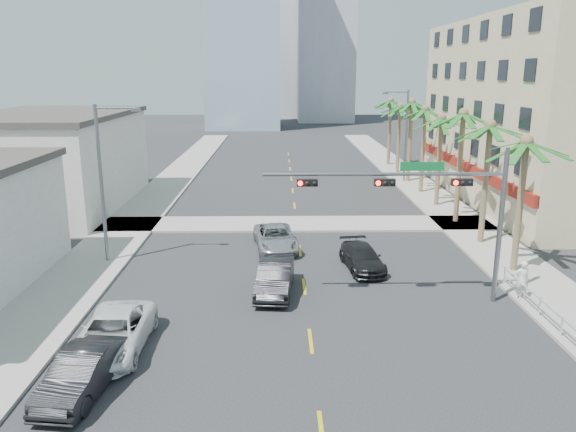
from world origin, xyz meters
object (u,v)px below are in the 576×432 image
object	(u,v)px
car_lane_center	(276,238)
car_lane_right	(362,258)
car_parked_mid	(81,373)
car_parked_far	(113,333)
traffic_signal_mast	(433,199)
car_lane_left	(275,278)
pedestrian	(522,280)

from	to	relation	value
car_lane_center	car_lane_right	distance (m)	6.11
car_parked_mid	car_parked_far	xyz separation A→B (m)	(0.22, 3.00, 0.01)
traffic_signal_mast	car_lane_center	size ratio (longest dim) A/B	2.14
car_lane_left	car_lane_center	xyz separation A→B (m)	(0.00, 7.20, -0.06)
car_parked_mid	car_lane_center	xyz separation A→B (m)	(6.52, 16.06, -0.02)
car_lane_left	pedestrian	world-z (taller)	pedestrian
car_parked_far	pedestrian	xyz separation A→B (m)	(18.10, 4.70, 0.32)
car_lane_right	car_parked_far	bearing A→B (deg)	-147.36
car_parked_mid	car_parked_far	bearing A→B (deg)	93.10
car_lane_center	car_lane_right	xyz separation A→B (m)	(4.84, -3.74, -0.06)
traffic_signal_mast	car_parked_far	distance (m)	14.99
car_parked_mid	car_lane_left	distance (m)	11.00
traffic_signal_mast	car_lane_right	world-z (taller)	traffic_signal_mast
car_parked_mid	traffic_signal_mast	bearing A→B (deg)	36.25
car_parked_mid	pedestrian	distance (m)	19.87
car_lane_left	car_lane_right	distance (m)	5.95
car_parked_far	car_lane_left	xyz separation A→B (m)	(6.30, 5.86, 0.02)
car_lane_center	car_lane_left	bearing A→B (deg)	-97.54
traffic_signal_mast	pedestrian	world-z (taller)	traffic_signal_mast
car_parked_far	pedestrian	size ratio (longest dim) A/B	2.93
traffic_signal_mast	car_lane_right	distance (m)	6.87
car_lane_right	pedestrian	distance (m)	8.37
pedestrian	traffic_signal_mast	bearing A→B (deg)	1.33
car_lane_left	car_lane_right	xyz separation A→B (m)	(4.84, 3.46, -0.12)
car_parked_far	car_lane_left	size ratio (longest dim) A/B	1.16
car_parked_mid	car_lane_right	xyz separation A→B (m)	(11.36, 12.32, -0.09)
car_lane_center	traffic_signal_mast	bearing A→B (deg)	-56.66
car_lane_left	car_parked_mid	bearing A→B (deg)	-121.50
car_parked_mid	car_lane_center	distance (m)	17.33
car_lane_left	car_lane_right	bearing A→B (deg)	40.43
car_parked_mid	car_lane_left	size ratio (longest dim) A/B	0.96
traffic_signal_mast	car_lane_right	xyz separation A→B (m)	(-2.45, 4.68, -4.40)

